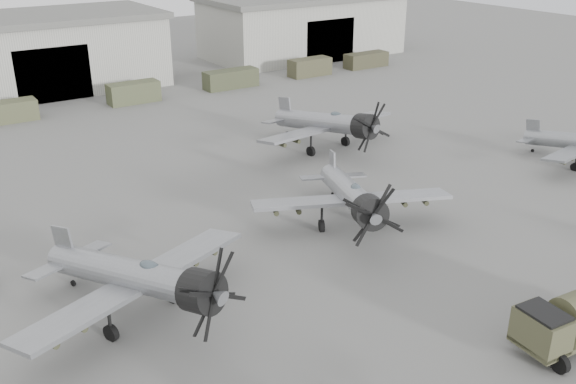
# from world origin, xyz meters

# --- Properties ---
(ground) EXTENTS (220.00, 220.00, 0.00)m
(ground) POSITION_xyz_m (0.00, 0.00, 0.00)
(ground) COLOR #5F5F5D
(ground) RESTS_ON ground
(hangar_center) EXTENTS (29.00, 14.80, 8.70)m
(hangar_center) POSITION_xyz_m (0.00, 61.96, 4.37)
(hangar_center) COLOR #ABABA0
(hangar_center) RESTS_ON ground
(hangar_right) EXTENTS (29.00, 14.80, 8.70)m
(hangar_right) POSITION_xyz_m (38.00, 61.96, 4.37)
(hangar_right) COLOR #ABABA0
(hangar_right) RESTS_ON ground
(support_truck_3) EXTENTS (5.83, 2.20, 2.06)m
(support_truck_3) POSITION_xyz_m (-6.30, 50.00, 1.03)
(support_truck_3) COLOR #484B31
(support_truck_3) RESTS_ON ground
(support_truck_4) EXTENTS (5.63, 2.20, 2.25)m
(support_truck_4) POSITION_xyz_m (7.02, 50.00, 1.12)
(support_truck_4) COLOR #464B31
(support_truck_4) RESTS_ON ground
(support_truck_5) EXTENTS (6.65, 2.20, 2.15)m
(support_truck_5) POSITION_xyz_m (19.26, 50.00, 1.08)
(support_truck_5) COLOR #3B402A
(support_truck_5) RESTS_ON ground
(support_truck_6) EXTENTS (5.64, 2.20, 2.24)m
(support_truck_6) POSITION_xyz_m (30.89, 50.00, 1.12)
(support_truck_6) COLOR #403F2A
(support_truck_6) RESTS_ON ground
(support_truck_7) EXTENTS (6.32, 2.20, 1.96)m
(support_truck_7) POSITION_xyz_m (40.35, 50.00, 0.98)
(support_truck_7) COLOR #393825
(support_truck_7) RESTS_ON ground
(aircraft_mid_1) EXTENTS (13.50, 12.19, 5.46)m
(aircraft_mid_1) POSITION_xyz_m (-8.00, 9.54, 2.48)
(aircraft_mid_1) COLOR gray
(aircraft_mid_1) RESTS_ON ground
(aircraft_mid_2) EXTENTS (12.76, 11.57, 5.23)m
(aircraft_mid_2) POSITION_xyz_m (7.21, 11.86, 2.38)
(aircraft_mid_2) COLOR #92949A
(aircraft_mid_2) RESTS_ON ground
(aircraft_far_1) EXTENTS (13.85, 12.47, 5.51)m
(aircraft_far_1) POSITION_xyz_m (15.38, 25.09, 2.51)
(aircraft_far_1) COLOR gray
(aircraft_far_1) RESTS_ON ground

